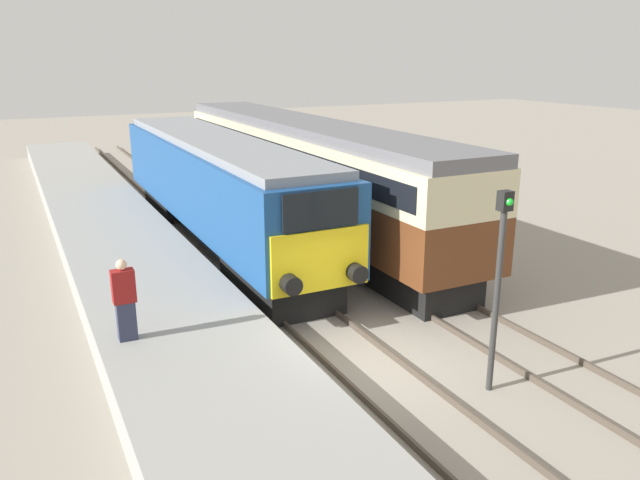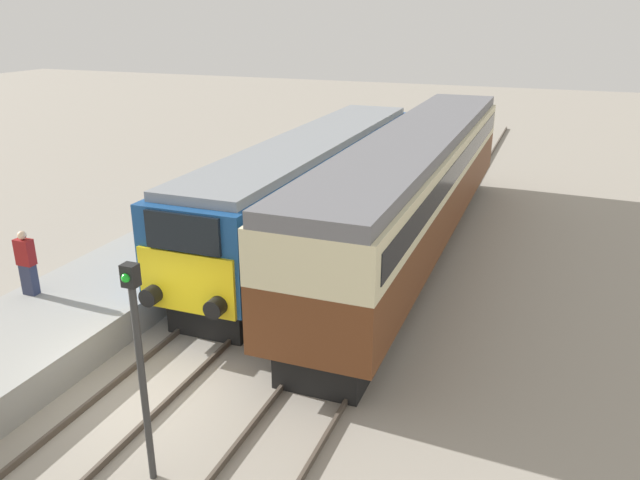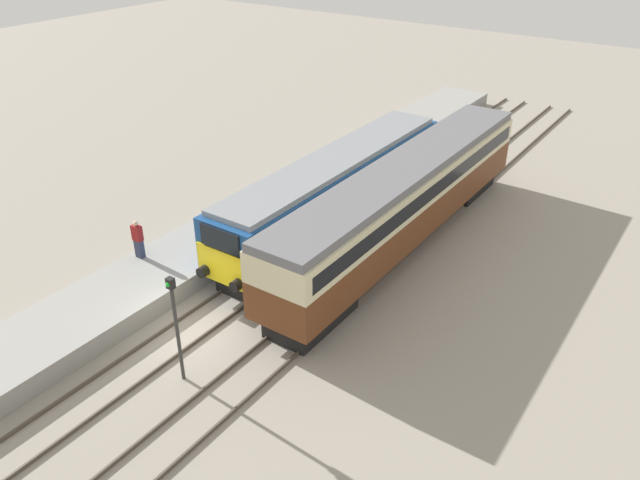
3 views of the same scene
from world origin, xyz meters
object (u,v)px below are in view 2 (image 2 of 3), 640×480
object	(u,v)px
signal_post	(140,358)
passenger_carriage	(416,180)
locomotive	(313,184)
person_on_platform	(27,263)

from	to	relation	value
signal_post	passenger_carriage	bearing A→B (deg)	82.01
locomotive	passenger_carriage	distance (m)	3.44
signal_post	locomotive	bearing A→B (deg)	98.26
locomotive	passenger_carriage	bearing A→B (deg)	6.56
passenger_carriage	signal_post	distance (m)	12.22
passenger_carriage	person_on_platform	xyz separation A→B (m)	(-7.85, -8.42, -0.79)
passenger_carriage	person_on_platform	distance (m)	11.53
locomotive	person_on_platform	distance (m)	9.18
person_on_platform	signal_post	xyz separation A→B (m)	(6.15, -3.69, 0.70)
passenger_carriage	person_on_platform	world-z (taller)	passenger_carriage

